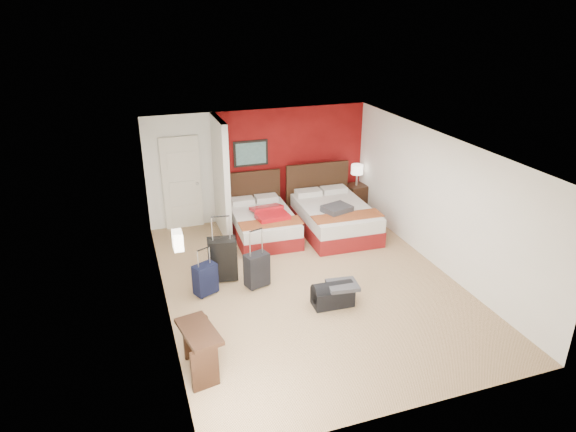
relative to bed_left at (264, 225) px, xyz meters
name	(u,v)px	position (x,y,z in m)	size (l,w,h in m)	color
ground	(310,283)	(0.24, -2.12, -0.27)	(6.50, 6.50, 0.00)	tan
room_walls	(213,199)	(-1.16, -0.70, 0.99)	(5.02, 6.52, 2.50)	white
red_accent_panel	(291,162)	(0.99, 1.11, 0.98)	(3.50, 0.04, 2.50)	maroon
partition_wall	(221,178)	(-0.76, 0.49, 0.98)	(0.12, 1.20, 2.50)	silver
entry_door	(182,183)	(-1.51, 1.08, 0.76)	(0.82, 0.06, 2.05)	silver
bed_left	(264,225)	(0.00, 0.00, 0.00)	(1.24, 1.77, 0.53)	white
bed_right	(335,219)	(1.52, -0.26, 0.04)	(1.42, 2.03, 0.61)	white
red_suitcase_open	(269,213)	(0.10, -0.10, 0.32)	(0.64, 0.88, 0.11)	#B70F17
jacket_bundle	(337,209)	(1.42, -0.56, 0.41)	(0.55, 0.44, 0.13)	#3A3B40
nightstand	(356,197)	(2.51, 0.77, 0.05)	(0.45, 0.45, 0.63)	#321C10
table_lamp	(357,175)	(2.51, 0.77, 0.61)	(0.28, 0.28, 0.50)	beige
suitcase_black	(223,260)	(-1.19, -1.49, 0.12)	(0.51, 0.32, 0.76)	black
suitcase_charcoal	(257,271)	(-0.68, -1.92, 0.03)	(0.41, 0.25, 0.60)	black
suitcase_navy	(205,280)	(-1.58, -1.89, 0.00)	(0.39, 0.24, 0.53)	black
duffel_bag	(333,296)	(0.34, -2.89, -0.10)	(0.66, 0.35, 0.34)	black
jacket_draped	(343,285)	(0.49, -2.94, 0.10)	(0.49, 0.41, 0.07)	#3E3F44
desk	(200,351)	(-2.00, -3.84, 0.07)	(0.41, 0.81, 0.68)	black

